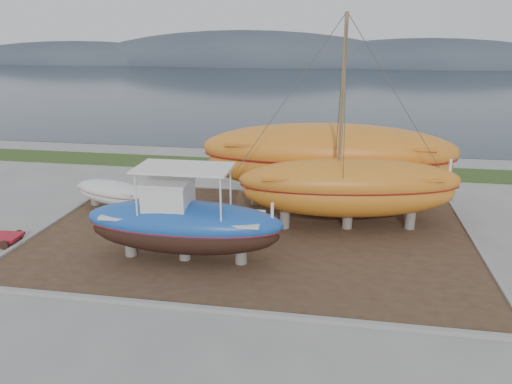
% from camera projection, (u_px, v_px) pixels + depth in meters
% --- Properties ---
extents(ground, '(140.00, 140.00, 0.00)m').
position_uv_depth(ground, '(232.00, 280.00, 17.36)').
color(ground, gray).
rests_on(ground, ground).
extents(dirt_patch, '(18.00, 12.00, 0.06)m').
position_uv_depth(dirt_patch, '(252.00, 236.00, 21.10)').
color(dirt_patch, '#422D1E').
rests_on(dirt_patch, ground).
extents(curb_frame, '(18.60, 12.60, 0.15)m').
position_uv_depth(curb_frame, '(252.00, 235.00, 21.09)').
color(curb_frame, gray).
rests_on(curb_frame, ground).
extents(grass_strip, '(44.00, 3.00, 0.08)m').
position_uv_depth(grass_strip, '(285.00, 167.00, 31.89)').
color(grass_strip, '#284219').
rests_on(grass_strip, ground).
extents(sea, '(260.00, 100.00, 0.04)m').
position_uv_depth(sea, '(323.00, 85.00, 83.03)').
color(sea, '#182630').
rests_on(sea, ground).
extents(mountain_ridge, '(200.00, 36.00, 20.00)m').
position_uv_depth(mountain_ridge, '(333.00, 65.00, 134.63)').
color(mountain_ridge, '#333D49').
rests_on(mountain_ridge, ground).
extents(blue_caique, '(7.50, 2.44, 3.60)m').
position_uv_depth(blue_caique, '(183.00, 214.00, 18.34)').
color(blue_caique, '#1C52B3').
rests_on(blue_caique, dirt_patch).
extents(white_dinghy, '(4.64, 2.98, 1.31)m').
position_uv_depth(white_dinghy, '(113.00, 196.00, 24.10)').
color(white_dinghy, silver).
rests_on(white_dinghy, dirt_patch).
extents(orange_sailboat, '(9.80, 4.25, 8.95)m').
position_uv_depth(orange_sailboat, '(353.00, 127.00, 20.53)').
color(orange_sailboat, orange).
rests_on(orange_sailboat, dirt_patch).
extents(orange_bare_hull, '(12.36, 4.30, 3.99)m').
position_uv_depth(orange_bare_hull, '(327.00, 167.00, 24.02)').
color(orange_bare_hull, orange).
rests_on(orange_bare_hull, dirt_patch).
extents(red_trailer, '(2.58, 1.46, 0.35)m').
position_uv_depth(red_trailer, '(0.00, 239.00, 20.37)').
color(red_trailer, '#AB1320').
rests_on(red_trailer, ground).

